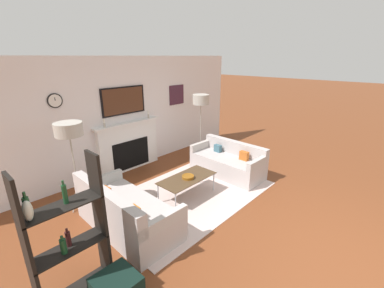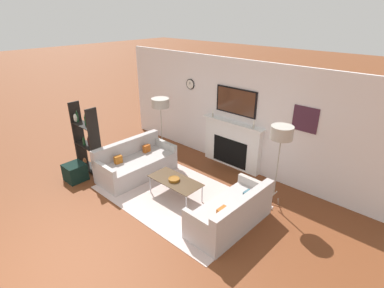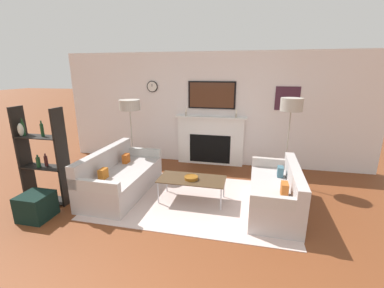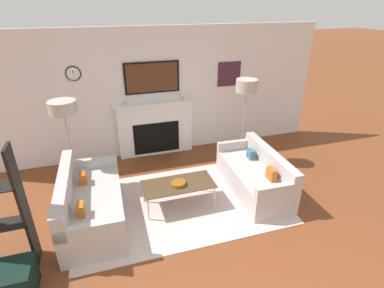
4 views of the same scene
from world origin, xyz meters
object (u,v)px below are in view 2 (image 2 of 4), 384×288
object	(u,v)px
coffee_table	(175,181)
ottoman	(75,172)
shelf_unit	(86,139)
floor_lamp_right	(282,134)
couch_left	(136,164)
floor_lamp_left	(160,104)
decorative_bowl	(174,179)
couch_right	(231,214)

from	to	relation	value
coffee_table	ottoman	bearing A→B (deg)	-154.11
shelf_unit	floor_lamp_right	bearing A→B (deg)	22.07
couch_left	floor_lamp_left	world-z (taller)	floor_lamp_left
coffee_table	floor_lamp_left	bearing A→B (deg)	145.61
decorative_bowl	floor_lamp_left	xyz separation A→B (m)	(-1.65, 1.17, 1.06)
floor_lamp_left	shelf_unit	distance (m)	2.04
couch_right	decorative_bowl	distance (m)	1.45
decorative_bowl	floor_lamp_left	size ratio (longest dim) A/B	0.15
couch_right	decorative_bowl	xyz separation A→B (m)	(-1.44, -0.06, 0.17)
coffee_table	couch_left	bearing A→B (deg)	178.65
floor_lamp_right	shelf_unit	xyz separation A→B (m)	(-4.22, -1.71, -0.81)
couch_right	ottoman	size ratio (longest dim) A/B	3.90
floor_lamp_left	couch_left	bearing A→B (deg)	-76.91
coffee_table	shelf_unit	xyz separation A→B (m)	(-2.52, -0.58, 0.41)
decorative_bowl	shelf_unit	xyz separation A→B (m)	(-2.51, -0.55, 0.35)
coffee_table	couch_right	bearing A→B (deg)	1.23
couch_left	ottoman	distance (m)	1.42
coffee_table	floor_lamp_right	distance (m)	2.38
decorative_bowl	shelf_unit	size ratio (longest dim) A/B	0.14
coffee_table	floor_lamp_left	xyz separation A→B (m)	(-1.66, 1.14, 1.12)
couch_right	couch_left	bearing A→B (deg)	179.95
couch_left	floor_lamp_left	xyz separation A→B (m)	(-0.26, 1.10, 1.23)
decorative_bowl	floor_lamp_left	bearing A→B (deg)	144.84
coffee_table	floor_lamp_left	size ratio (longest dim) A/B	0.71
couch_left	coffee_table	bearing A→B (deg)	-1.35
coffee_table	decorative_bowl	distance (m)	0.07
couch_right	floor_lamp_left	world-z (taller)	floor_lamp_left
couch_left	floor_lamp_right	distance (m)	3.55
couch_right	coffee_table	world-z (taller)	couch_right
couch_right	ottoman	xyz separation A→B (m)	(-3.70, -1.13, -0.08)
floor_lamp_right	shelf_unit	size ratio (longest dim) A/B	1.05
couch_left	decorative_bowl	size ratio (longest dim) A/B	7.75
couch_right	decorative_bowl	bearing A→B (deg)	-177.60
couch_right	floor_lamp_right	bearing A→B (deg)	76.49
shelf_unit	ottoman	world-z (taller)	shelf_unit
floor_lamp_left	shelf_unit	bearing A→B (deg)	-116.63
decorative_bowl	shelf_unit	distance (m)	2.60
floor_lamp_left	shelf_unit	size ratio (longest dim) A/B	0.98
couch_right	ottoman	distance (m)	3.87
couch_left	coffee_table	distance (m)	1.41
couch_right	floor_lamp_right	world-z (taller)	floor_lamp_right
decorative_bowl	floor_lamp_right	xyz separation A→B (m)	(1.71, 1.17, 1.16)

